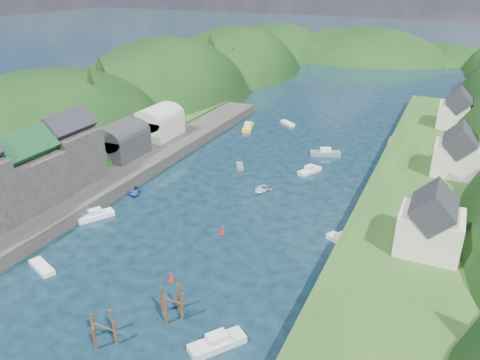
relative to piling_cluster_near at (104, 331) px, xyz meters
The scene contains 14 objects.
ground 53.69m from the piling_cluster_near, 90.37° to the left, with size 600.00×600.00×0.00m, color black.
hillside_left 91.26m from the piling_cluster_near, 119.96° to the left, with size 44.00×245.56×52.00m.
far_hills 178.08m from the piling_cluster_near, 89.72° to the left, with size 103.00×68.00×44.00m.
hill_trees 69.44m from the piling_cluster_near, 89.69° to the left, with size 91.42×148.13×12.12m.
quay_left 33.96m from the piling_cluster_near, 135.81° to the left, with size 12.00×110.00×2.00m, color #2D2B28.
terrace_left_grass 39.29m from the piling_cluster_near, 142.94° to the left, with size 12.00×110.00×2.50m, color #234719.
boat_sheds 50.33m from the piling_cluster_near, 121.69° to the left, with size 7.00×21.00×7.50m.
terrace_right 50.15m from the piling_cluster_near, 60.56° to the left, with size 16.00×120.00×2.40m, color #234719.
right_bank_cottages 59.09m from the piling_cluster_near, 62.00° to the left, with size 9.00×59.24×8.41m.
piling_cluster_near is the anchor object (origin of this frame).
piling_cluster_far 6.98m from the piling_cluster_near, 54.54° to the left, with size 2.93×2.76×3.86m.
channel_buoy_near 10.76m from the piling_cluster_near, 86.57° to the left, with size 0.70×0.70×1.10m.
channel_buoy_far 22.71m from the piling_cluster_near, 87.08° to the left, with size 0.70×0.70×1.10m.
moored_boats 23.13m from the piling_cluster_near, 102.28° to the left, with size 38.86×85.79×2.16m.
Camera 1 is at (26.86, -29.83, 32.67)m, focal length 35.00 mm.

